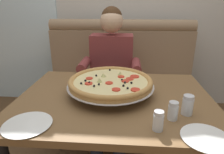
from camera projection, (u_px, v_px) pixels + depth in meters
booth_bench at (120, 89)px, 2.22m from camera, size 1.64×0.78×1.13m
dining_table at (115, 109)px, 1.27m from camera, size 1.20×0.90×0.75m
diner_main at (111, 69)px, 1.87m from camera, size 0.54×0.64×1.27m
pizza at (111, 82)px, 1.26m from camera, size 0.55×0.55×0.11m
shaker_pepper_flakes at (173, 112)px, 0.98m from camera, size 0.05×0.05×0.10m
shaker_parmesan at (158, 122)px, 0.90m from camera, size 0.05×0.05×0.10m
shaker_oregano at (187, 106)px, 1.03m from camera, size 0.06×0.06×0.11m
plate_near_left at (27, 123)px, 0.94m from camera, size 0.23×0.23×0.02m
plate_near_right at (206, 137)px, 0.85m from camera, size 0.21×0.21×0.02m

